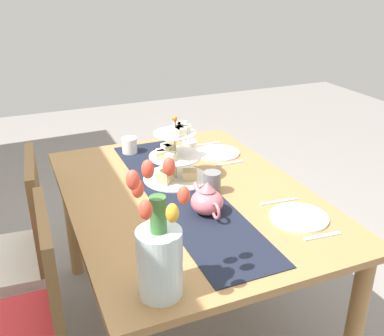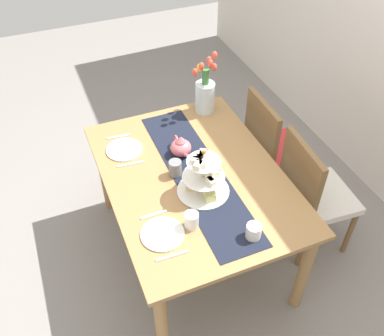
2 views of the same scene
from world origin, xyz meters
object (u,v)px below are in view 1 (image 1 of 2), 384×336
chair_left (23,321)px  mug_white_text (189,149)px  knife_right (206,144)px  teapot (207,201)px  tulip_vase (159,253)px  dining_table (188,213)px  cream_jug (130,146)px  mug_grey (212,182)px  fork_right (230,163)px  knife_left (279,201)px  chair_right (15,248)px  dinner_plate_right (218,153)px  fork_left (322,236)px  dinner_plate_left (299,217)px  tiered_cake_stand (174,158)px

chair_left → mug_white_text: bearing=-54.8°
knife_right → teapot: bearing=155.6°
tulip_vase → dining_table: bearing=-29.4°
dining_table → cream_jug: (0.54, 0.11, 0.15)m
mug_grey → fork_right: bearing=-41.3°
tulip_vase → knife_left: 0.75m
tulip_vase → knife_right: (1.08, -0.65, -0.14)m
tulip_vase → knife_right: size_ratio=2.53×
cream_jug → tulip_vase: bearing=168.9°
chair_right → mug_grey: (-0.26, -0.83, 0.28)m
teapot → fork_right: size_ratio=1.59×
dinner_plate_right → chair_left: bearing=120.7°
tulip_vase → fork_left: (0.06, -0.65, -0.14)m
tulip_vase → dinner_plate_left: tulip_vase is taller
cream_jug → tiered_cake_stand: bearing=-165.1°
tiered_cake_stand → fork_right: 0.34m
cream_jug → dinner_plate_right: cream_jug is taller
dining_table → tulip_vase: (-0.58, 0.33, 0.25)m
dinner_plate_left → mug_grey: (0.33, 0.22, 0.05)m
dining_table → fork_left: bearing=-148.5°
chair_left → fork_right: bearing=-65.5°
mug_white_text → tiered_cake_stand: bearing=142.3°
mug_grey → dining_table: bearing=65.6°
fork_left → knife_right: size_ratio=0.88×
tiered_cake_stand → dinner_plate_left: tiered_cake_stand is taller
fork_left → cream_jug: bearing=21.9°
dining_table → dinner_plate_right: (0.35, -0.32, 0.11)m
dinner_plate_right → fork_right: dinner_plate_right is taller
tiered_cake_stand → mug_grey: (-0.19, -0.10, -0.06)m
chair_right → dinner_plate_left: (-0.59, -1.06, 0.23)m
chair_left → tulip_vase: (-0.31, -0.41, 0.37)m
cream_jug → knife_left: bearing=-151.1°
fork_right → knife_right: size_ratio=0.88×
teapot → dinner_plate_right: teapot is taller
fork_right → mug_grey: size_ratio=1.58×
tulip_vase → fork_right: 1.03m
chair_left → dinner_plate_right: 1.25m
cream_jug → knife_right: cream_jug is taller
tulip_vase → mug_white_text: (0.94, -0.49, -0.10)m
chair_left → tulip_vase: 0.63m
knife_left → mug_white_text: mug_white_text is taller
teapot → fork_left: 0.45m
chair_left → dinner_plate_left: bearing=-95.5°
fork_left → dining_table: bearing=31.5°
dining_table → chair_right: chair_right is taller
chair_left → fork_left: bearing=-103.2°
fork_right → dinner_plate_right: bearing=0.0°
dinner_plate_left → fork_right: bearing=0.0°
teapot → knife_left: 0.32m
dining_table → mug_white_text: (0.36, -0.16, 0.15)m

